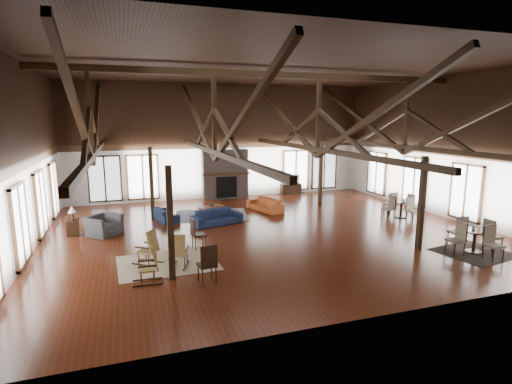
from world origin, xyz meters
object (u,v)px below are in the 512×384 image
object	(u,v)px
cafe_table_near	(475,237)
tv_console	(291,189)
sofa_orange	(265,205)
armchair	(103,225)
coffee_table	(211,207)
sofa_navy_front	(217,217)
sofa_navy_left	(165,214)
cafe_table_far	(401,206)

from	to	relation	value
cafe_table_near	tv_console	size ratio (longest dim) A/B	1.70
sofa_orange	armchair	xyz separation A→B (m)	(-6.94, -1.83, 0.08)
sofa_orange	coffee_table	xyz separation A→B (m)	(-2.57, -0.16, 0.08)
sofa_navy_front	sofa_navy_left	bearing A→B (deg)	128.84
coffee_table	tv_console	xyz separation A→B (m)	(5.38, 3.68, -0.08)
coffee_table	cafe_table_near	size ratio (longest dim) A/B	0.63
coffee_table	cafe_table_far	xyz separation A→B (m)	(7.72, -2.88, 0.12)
coffee_table	armchair	size ratio (longest dim) A/B	1.09
tv_console	coffee_table	bearing A→B (deg)	-145.63
cafe_table_far	coffee_table	bearing A→B (deg)	159.51
sofa_navy_front	coffee_table	size ratio (longest dim) A/B	1.65
sofa_navy_front	sofa_navy_left	size ratio (longest dim) A/B	1.18
coffee_table	cafe_table_far	size ratio (longest dim) A/B	0.66
sofa_navy_front	armchair	xyz separation A→B (m)	(-4.28, -0.18, 0.07)
armchair	tv_console	size ratio (longest dim) A/B	0.98
sofa_navy_left	coffee_table	distance (m)	2.01
sofa_navy_front	tv_console	size ratio (longest dim) A/B	1.76
cafe_table_near	armchair	bearing A→B (deg)	153.00
sofa_navy_front	cafe_table_near	size ratio (longest dim) A/B	1.03
armchair	cafe_table_near	xyz separation A→B (m)	(11.32, -5.77, 0.14)
cafe_table_near	cafe_table_far	world-z (taller)	cafe_table_near
coffee_table	cafe_table_near	world-z (taller)	cafe_table_near
coffee_table	sofa_navy_front	bearing A→B (deg)	-115.06
sofa_navy_front	sofa_orange	distance (m)	3.14
coffee_table	cafe_table_far	bearing A→B (deg)	-41.82
sofa_navy_front	sofa_navy_left	xyz separation A→B (m)	(-1.90, 1.37, -0.05)
sofa_navy_front	coffee_table	xyz separation A→B (m)	(0.10, 1.50, 0.07)
cafe_table_near	cafe_table_far	xyz separation A→B (m)	(0.78, 4.56, -0.03)
sofa_navy_left	tv_console	distance (m)	8.30
sofa_navy_left	sofa_orange	xyz separation A→B (m)	(4.56, 0.29, 0.03)
sofa_navy_front	armchair	bearing A→B (deg)	166.97
sofa_orange	tv_console	bearing A→B (deg)	123.55
sofa_orange	coffee_table	bearing A→B (deg)	-104.30
sofa_navy_left	armchair	bearing A→B (deg)	109.51
coffee_table	tv_console	size ratio (longest dim) A/B	1.07
sofa_orange	coffee_table	distance (m)	2.57
tv_console	sofa_navy_front	bearing A→B (deg)	-136.60
sofa_navy_left	tv_console	bearing A→B (deg)	-76.26
sofa_navy_left	cafe_table_far	world-z (taller)	cafe_table_far
cafe_table_near	coffee_table	bearing A→B (deg)	133.01
sofa_orange	cafe_table_far	distance (m)	5.99
sofa_orange	cafe_table_near	bearing A→B (deg)	12.12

